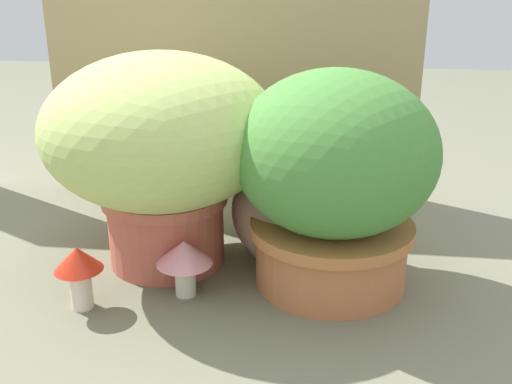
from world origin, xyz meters
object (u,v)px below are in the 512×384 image
at_px(leafy_planter, 334,176).
at_px(mushroom_ornament_red, 79,267).
at_px(cat, 281,215).
at_px(grass_planter, 162,143).
at_px(mushroom_ornament_pink, 184,257).

height_order(leafy_planter, mushroom_ornament_red, leafy_planter).
bearing_deg(cat, grass_planter, -177.93).
xyz_separation_m(grass_planter, mushroom_ornament_red, (-0.12, -0.22, -0.19)).
xyz_separation_m(grass_planter, cat, (0.26, 0.01, -0.16)).
relative_size(cat, mushroom_ornament_red, 2.76).
xyz_separation_m(grass_planter, mushroom_ornament_pink, (0.07, -0.15, -0.19)).
relative_size(grass_planter, mushroom_ornament_pink, 4.19).
distance_m(grass_planter, mushroom_ornament_pink, 0.25).
height_order(grass_planter, mushroom_ornament_red, grass_planter).
bearing_deg(leafy_planter, mushroom_ornament_red, -161.28).
bearing_deg(grass_planter, mushroom_ornament_pink, -62.84).
bearing_deg(mushroom_ornament_pink, mushroom_ornament_red, -159.00).
bearing_deg(mushroom_ornament_pink, grass_planter, 117.16).
relative_size(grass_planter, mushroom_ornament_red, 3.86).
height_order(grass_planter, cat, grass_planter).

